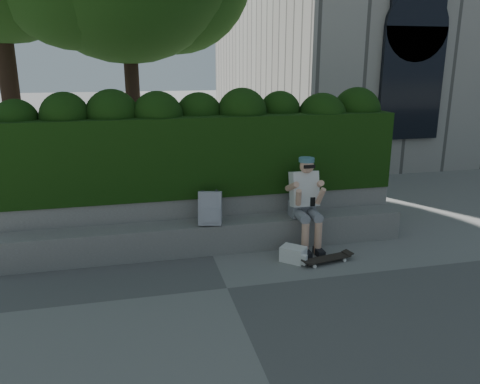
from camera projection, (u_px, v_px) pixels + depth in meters
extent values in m
plane|color=slate|center=(227.00, 288.00, 5.84)|extent=(80.00, 80.00, 0.00)
cube|color=gray|center=(210.00, 236.00, 6.95)|extent=(6.00, 0.45, 0.45)
cube|color=gray|center=(205.00, 217.00, 7.35)|extent=(6.00, 0.50, 0.75)
cube|color=black|center=(201.00, 153.00, 7.30)|extent=(6.00, 1.00, 1.20)
cylinder|color=black|center=(134.00, 116.00, 10.70)|extent=(0.32, 0.32, 3.01)
cylinder|color=black|center=(13.00, 111.00, 10.44)|extent=(0.40, 0.40, 3.29)
cube|color=gray|center=(302.00, 209.00, 7.12)|extent=(0.36, 0.26, 0.22)
cube|color=silver|center=(304.00, 189.00, 6.96)|extent=(0.40, 0.32, 0.55)
sphere|color=tan|center=(307.00, 166.00, 6.80)|extent=(0.21, 0.21, 0.21)
cylinder|color=#43717B|center=(307.00, 160.00, 6.79)|extent=(0.23, 0.23, 0.06)
cube|color=black|center=(313.00, 202.00, 6.66)|extent=(0.07, 0.02, 0.13)
cylinder|color=tan|center=(305.00, 239.00, 6.77)|extent=(0.11, 0.11, 0.47)
cylinder|color=tan|center=(318.00, 238.00, 6.81)|extent=(0.11, 0.11, 0.47)
cube|color=black|center=(306.00, 253.00, 6.77)|extent=(0.10, 0.26, 0.10)
cube|color=black|center=(319.00, 252.00, 6.81)|extent=(0.10, 0.26, 0.10)
cube|color=black|center=(327.00, 258.00, 6.55)|extent=(0.73, 0.32, 0.02)
cylinder|color=silver|center=(315.00, 266.00, 6.40)|extent=(0.05, 0.04, 0.05)
cylinder|color=silver|center=(309.00, 262.00, 6.53)|extent=(0.05, 0.04, 0.05)
cylinder|color=silver|center=(344.00, 260.00, 6.60)|extent=(0.05, 0.04, 0.05)
cylinder|color=silver|center=(338.00, 256.00, 6.73)|extent=(0.05, 0.04, 0.05)
cube|color=silver|center=(210.00, 208.00, 6.72)|extent=(0.36, 0.25, 0.48)
cube|color=silver|center=(293.00, 254.00, 6.60)|extent=(0.40, 0.40, 0.22)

